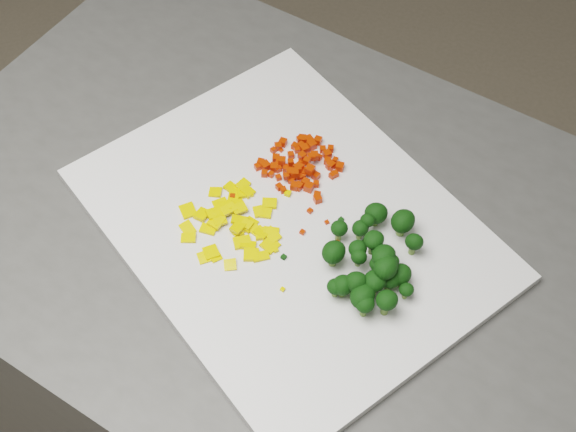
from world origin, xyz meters
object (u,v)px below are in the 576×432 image
at_px(carrot_pile, 300,163).
at_px(counter_block, 277,373).
at_px(pepper_pile, 234,219).
at_px(broccoli_pile, 374,254).
at_px(cutting_board, 288,224).

bearing_deg(carrot_pile, counter_block, -95.63).
height_order(counter_block, pepper_pile, pepper_pile).
bearing_deg(broccoli_pile, pepper_pile, -177.56).
distance_m(counter_block, broccoli_pile, 0.51).
height_order(counter_block, cutting_board, cutting_board).
bearing_deg(pepper_pile, cutting_board, 26.18).
xyz_separation_m(cutting_board, broccoli_pile, (0.11, -0.02, 0.03)).
relative_size(cutting_board, carrot_pile, 4.50).
bearing_deg(counter_block, broccoli_pile, -12.70).
height_order(carrot_pile, pepper_pile, carrot_pile).
bearing_deg(cutting_board, counter_block, 157.20).
bearing_deg(cutting_board, carrot_pile, 103.45).
xyz_separation_m(pepper_pile, broccoli_pile, (0.17, 0.01, 0.02)).
xyz_separation_m(counter_block, carrot_pile, (0.01, 0.06, 0.48)).
bearing_deg(broccoli_pile, cutting_board, 169.61).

